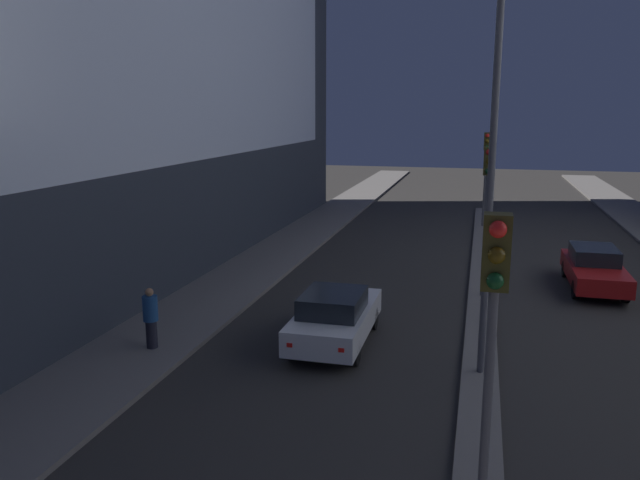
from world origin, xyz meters
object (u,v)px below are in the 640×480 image
traffic_light_mid (487,188)px  traffic_light_far (486,158)px  traffic_light_near (492,324)px  car_left_lane (335,317)px  car_right_lane (594,268)px  pedestrian_on_left_sidewalk (151,317)px  street_lamp (494,131)px

traffic_light_mid → traffic_light_far: bearing=90.0°
traffic_light_near → traffic_light_far: size_ratio=1.00×
traffic_light_mid → car_left_lane: size_ratio=1.15×
traffic_light_near → car_left_lane: bearing=114.9°
car_left_lane → car_right_lane: car_left_lane is taller
traffic_light_mid → pedestrian_on_left_sidewalk: bearing=-140.1°
car_right_lane → car_left_lane: bearing=-135.5°
traffic_light_mid → traffic_light_far: (0.00, 13.08, 0.00)m
traffic_light_far → street_lamp: street_lamp is taller
car_right_lane → traffic_light_near: bearing=-103.7°
traffic_light_near → pedestrian_on_left_sidewalk: (-8.29, 6.44, -2.75)m
traffic_light_far → street_lamp: size_ratio=0.55×
traffic_light_far → street_lamp: bearing=-90.0°
traffic_light_far → car_right_lane: bearing=-70.5°
car_left_lane → car_right_lane: size_ratio=0.94×
street_lamp → pedestrian_on_left_sidewalk: size_ratio=5.54×
car_left_lane → car_right_lane: 10.69m
traffic_light_far → car_left_lane: bearing=-101.8°
traffic_light_near → traffic_light_far: bearing=90.0°
traffic_light_near → street_lamp: street_lamp is taller
traffic_light_near → traffic_light_mid: 13.37m
car_left_lane → pedestrian_on_left_sidewalk: bearing=-158.4°
street_lamp → car_right_lane: 10.73m
traffic_light_near → traffic_light_mid: same height
traffic_light_far → pedestrian_on_left_sidewalk: bearing=-112.5°
car_right_lane → traffic_light_mid: bearing=-148.6°
car_left_lane → traffic_light_far: bearing=78.2°
traffic_light_far → street_lamp: 19.54m
pedestrian_on_left_sidewalk → traffic_light_near: bearing=-37.8°
traffic_light_near → traffic_light_mid: (0.00, 13.37, 0.00)m
traffic_light_near → pedestrian_on_left_sidewalk: bearing=142.2°
street_lamp → pedestrian_on_left_sidewalk: (-8.29, -0.57, -4.79)m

